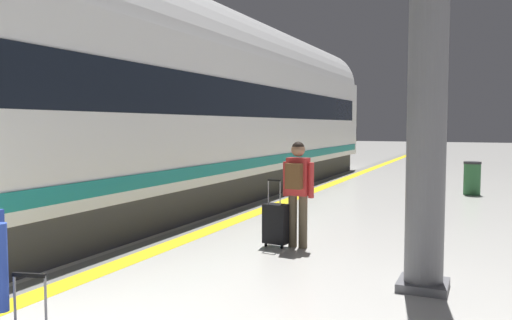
# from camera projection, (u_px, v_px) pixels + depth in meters

# --- Properties ---
(safety_line_strip) EXTENTS (0.36, 80.00, 0.01)m
(safety_line_strip) POSITION_uv_depth(u_px,v_px,m) (282.00, 203.00, 12.59)
(safety_line_strip) COLOR yellow
(safety_line_strip) RESTS_ON ground
(tactile_edge_band) EXTENTS (0.51, 80.00, 0.01)m
(tactile_edge_band) POSITION_uv_depth(u_px,v_px,m) (271.00, 202.00, 12.70)
(tactile_edge_band) COLOR slate
(tactile_edge_band) RESTS_ON ground
(high_speed_train) EXTENTS (2.94, 29.48, 4.97)m
(high_speed_train) POSITION_uv_depth(u_px,v_px,m) (112.00, 94.00, 9.79)
(high_speed_train) COLOR #38383D
(high_speed_train) RESTS_ON ground
(passenger_near) EXTENTS (0.52, 0.33, 1.65)m
(passenger_near) POSITION_uv_depth(u_px,v_px,m) (298.00, 185.00, 7.94)
(passenger_near) COLOR brown
(passenger_near) RESTS_ON ground
(suitcase_near) EXTENTS (0.40, 0.28, 1.07)m
(suitcase_near) POSITION_uv_depth(u_px,v_px,m) (276.00, 224.00, 8.02)
(suitcase_near) COLOR black
(suitcase_near) RESTS_ON ground
(passenger_mid) EXTENTS (0.51, 0.32, 1.62)m
(passenger_mid) POSITION_uv_depth(u_px,v_px,m) (424.00, 156.00, 15.85)
(passenger_mid) COLOR black
(passenger_mid) RESTS_ON ground
(suitcase_mid) EXTENTS (0.39, 0.25, 0.93)m
(suitcase_mid) POSITION_uv_depth(u_px,v_px,m) (412.00, 177.00, 15.87)
(suitcase_mid) COLOR #9E9EA3
(suitcase_mid) RESTS_ON ground
(platform_pillar) EXTENTS (0.56, 0.56, 3.60)m
(platform_pillar) POSITION_uv_depth(u_px,v_px,m) (426.00, 141.00, 5.85)
(platform_pillar) COLOR slate
(platform_pillar) RESTS_ON ground
(waste_bin) EXTENTS (0.46, 0.46, 0.91)m
(waste_bin) POSITION_uv_depth(u_px,v_px,m) (472.00, 178.00, 14.05)
(waste_bin) COLOR #2D6638
(waste_bin) RESTS_ON ground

